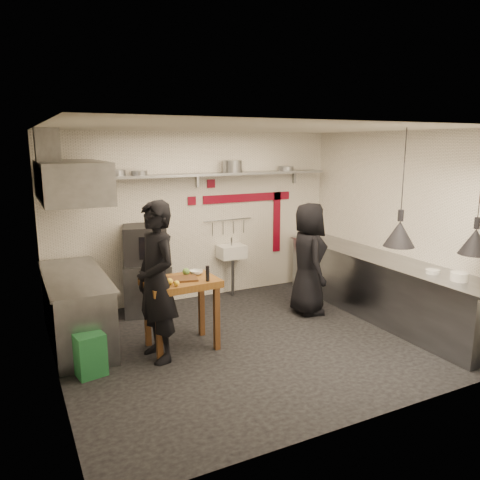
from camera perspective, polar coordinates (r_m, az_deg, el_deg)
name	(u,v)px	position (r m, az deg, el deg)	size (l,w,h in m)	color
floor	(256,341)	(6.47, 2.02, -12.16)	(5.00, 5.00, 0.00)	black
ceiling	(258,128)	(5.92, 2.21, 13.48)	(5.00, 5.00, 0.00)	beige
wall_back	(197,217)	(7.91, -5.22, 2.82)	(5.00, 0.04, 2.80)	white
wall_front	(369,281)	(4.37, 15.51, -4.89)	(5.00, 0.04, 2.80)	white
wall_left	(50,261)	(5.33, -22.18, -2.35)	(0.04, 4.20, 2.80)	white
wall_right	(401,225)	(7.55, 19.01, 1.79)	(0.04, 4.20, 2.80)	white
red_band_horiz	(248,198)	(8.25, 0.97, 5.19)	(1.70, 0.02, 0.14)	maroon
red_band_vert	(277,222)	(8.61, 4.50, 2.20)	(0.14, 0.02, 1.10)	maroon
red_tile_a	(211,184)	(7.92, -3.55, 6.86)	(0.14, 0.02, 0.14)	maroon
red_tile_b	(192,201)	(7.82, -5.89, 4.77)	(0.14, 0.02, 0.14)	maroon
back_shelf	(201,175)	(7.67, -4.82, 7.96)	(4.60, 0.34, 0.04)	slate
shelf_bracket_left	(77,185)	(7.34, -19.25, 6.40)	(0.04, 0.06, 0.24)	slate
shelf_bracket_mid	(197,180)	(7.81, -5.23, 7.29)	(0.04, 0.06, 0.24)	slate
shelf_bracket_right	(294,177)	(8.69, 6.62, 7.70)	(0.04, 0.06, 0.24)	slate
pan_far_left	(117,173)	(7.27, -14.76, 7.93)	(0.25, 0.25, 0.09)	slate
pan_mid_left	(139,173)	(7.35, -12.18, 8.01)	(0.25, 0.25, 0.07)	slate
stock_pot	(233,166)	(7.89, -0.91, 8.98)	(0.32, 0.32, 0.20)	slate
pan_right	(286,168)	(8.41, 5.62, 8.68)	(0.27, 0.27, 0.08)	slate
oven_stand	(148,287)	(7.50, -11.16, -5.70)	(0.73, 0.66, 0.80)	slate
combi_oven	(145,244)	(7.37, -11.53, -0.49)	(0.64, 0.60, 0.58)	black
oven_door	(150,247)	(7.12, -10.93, -0.88)	(0.48, 0.03, 0.46)	maroon
oven_glass	(153,248)	(7.07, -10.59, -0.95)	(0.40, 0.02, 0.34)	black
hand_sink	(232,252)	(8.08, -1.04, -1.42)	(0.46, 0.34, 0.22)	silver
sink_tap	(231,241)	(8.05, -1.05, -0.17)	(0.03, 0.03, 0.14)	slate
sink_drain	(233,277)	(8.16, -0.91, -4.49)	(0.06, 0.06, 0.66)	slate
utensil_rail	(228,220)	(8.10, -1.49, 2.50)	(0.02, 0.02, 0.90)	slate
counter_right	(380,287)	(7.52, 16.65, -5.54)	(0.70, 3.80, 0.90)	slate
counter_right_top	(381,258)	(7.40, 16.86, -2.10)	(0.76, 3.90, 0.03)	slate
plate_stack	(459,277)	(6.46, 25.17, -4.06)	(0.21, 0.21, 0.11)	silver
small_bowl_right	(433,272)	(6.69, 22.43, -3.58)	(0.18, 0.18, 0.05)	silver
counter_left	(77,310)	(6.63, -19.29, -8.03)	(0.70, 1.90, 0.90)	slate
counter_left_top	(74,276)	(6.50, -19.57, -4.16)	(0.76, 2.00, 0.03)	slate
extractor_hood	(71,181)	(6.29, -19.88, 6.77)	(0.78, 1.60, 0.50)	slate
hood_duct	(47,149)	(6.25, -22.44, 10.24)	(0.28, 0.28, 0.50)	slate
green_bin	(89,354)	(5.78, -17.89, -13.08)	(0.32, 0.32, 0.50)	#1C5F31
prep_table	(182,314)	(6.15, -7.14, -8.91)	(0.92, 0.64, 0.92)	brown
cutting_board	(182,279)	(5.98, -7.03, -4.72)	(0.37, 0.26, 0.03)	#523018
pepper_mill	(208,274)	(5.87, -3.97, -4.10)	(0.05, 0.05, 0.20)	black
lemon_a	(170,282)	(5.79, -8.59, -5.04)	(0.09, 0.09, 0.09)	gold
lemon_b	(177,283)	(5.72, -7.73, -5.25)	(0.07, 0.07, 0.07)	gold
veg_ball	(186,272)	(6.17, -6.59, -3.84)	(0.10, 0.10, 0.10)	#5E8C3B
steel_tray	(155,280)	(5.98, -10.33, -4.81)	(0.16, 0.11, 0.03)	slate
bowl	(196,272)	(6.20, -5.34, -3.94)	(0.18, 0.18, 0.06)	silver
heat_lamp_near	(403,188)	(6.03, 19.21, 5.96)	(0.38, 0.38, 1.44)	black
heat_lamp_far	(480,193)	(6.30, 27.25, 5.17)	(0.38, 0.38, 1.52)	black
chef_left	(156,282)	(5.73, -10.15, -5.04)	(0.72, 0.47, 1.97)	black
chef_right	(308,259)	(7.30, 8.33, -2.27)	(0.85, 0.55, 1.74)	black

